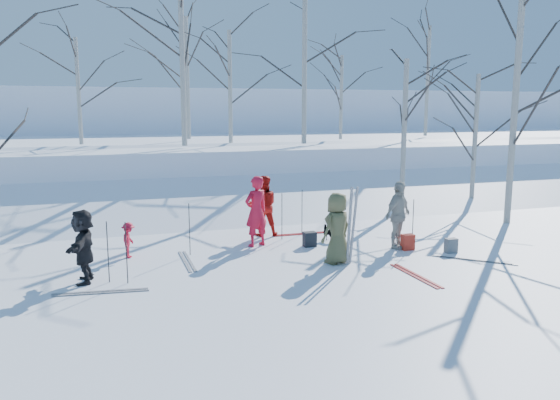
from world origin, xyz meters
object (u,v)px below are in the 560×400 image
object	(u,v)px
skier_olive_center	(337,228)
skier_red_north	(256,211)
backpack_dark	(310,239)
dog	(329,233)
skier_grey_west	(83,246)
backpack_grey	(451,246)
skier_red_seated	(129,240)
skier_redor_behind	(263,206)
backpack_red	(408,242)
skier_cream_east	(398,215)

from	to	relation	value
skier_olive_center	skier_red_north	distance (m)	2.63
skier_red_north	backpack_dark	bearing A→B (deg)	139.17
skier_red_north	dog	bearing A→B (deg)	157.07
skier_grey_west	backpack_grey	world-z (taller)	skier_grey_west
skier_olive_center	backpack_dark	xyz separation A→B (m)	(-0.05, 1.72, -0.67)
dog	skier_red_north	bearing A→B (deg)	-22.37
backpack_dark	skier_red_north	bearing A→B (deg)	159.98
skier_red_seated	dog	distance (m)	5.49
skier_redor_behind	backpack_red	xyz separation A→B (m)	(3.18, -2.78, -0.68)
skier_red_north	skier_red_seated	distance (m)	3.41
skier_cream_east	skier_olive_center	bearing A→B (deg)	172.18
skier_olive_center	skier_grey_west	world-z (taller)	skier_olive_center
backpack_red	skier_grey_west	bearing A→B (deg)	-178.08
skier_red_north	dog	size ratio (longest dim) A/B	3.63
skier_olive_center	backpack_grey	size ratio (longest dim) A/B	4.56
skier_red_north	backpack_red	xyz separation A→B (m)	(3.71, -1.63, -0.75)
skier_red_north	backpack_grey	world-z (taller)	skier_red_north
skier_red_seated	backpack_red	xyz separation A→B (m)	(7.08, -1.48, -0.24)
skier_cream_east	skier_grey_west	bearing A→B (deg)	154.74
skier_cream_east	backpack_red	distance (m)	0.76
skier_red_seated	skier_olive_center	bearing A→B (deg)	-96.76
skier_olive_center	skier_cream_east	size ratio (longest dim) A/B	0.95
backpack_grey	skier_olive_center	bearing A→B (deg)	179.55
skier_redor_behind	dog	bearing A→B (deg)	152.54
skier_grey_west	backpack_dark	distance (m)	5.93
skier_olive_center	dog	distance (m)	2.34
skier_red_north	skier_red_seated	bearing A→B (deg)	-18.14
skier_grey_west	backpack_grey	xyz separation A→B (m)	(8.99, -0.33, -0.61)
skier_red_north	backpack_red	distance (m)	4.13
skier_red_seated	backpack_red	world-z (taller)	skier_red_seated
skier_red_seated	skier_cream_east	world-z (taller)	skier_cream_east
skier_red_north	skier_redor_behind	xyz separation A→B (m)	(0.53, 1.15, -0.07)
skier_red_north	skier_cream_east	xyz separation A→B (m)	(3.54, -1.39, -0.06)
skier_olive_center	skier_grey_west	bearing A→B (deg)	-27.19
skier_red_north	skier_cream_east	bearing A→B (deg)	137.75
dog	skier_olive_center	bearing A→B (deg)	51.27
dog	backpack_red	bearing A→B (deg)	115.42
skier_grey_west	backpack_red	world-z (taller)	skier_grey_west
backpack_grey	skier_redor_behind	bearing A→B (deg)	140.45
skier_redor_behind	backpack_dark	bearing A→B (deg)	127.00
skier_red_seated	dog	size ratio (longest dim) A/B	1.70
backpack_grey	skier_cream_east	bearing A→B (deg)	142.20
skier_grey_west	backpack_red	size ratio (longest dim) A/B	3.81
skier_grey_west	backpack_red	distance (m)	8.10
skier_redor_behind	backpack_grey	bearing A→B (deg)	150.61
dog	backpack_red	distance (m)	2.22
skier_red_seated	skier_red_north	bearing A→B (deg)	-70.79
skier_redor_behind	skier_red_north	bearing A→B (deg)	75.32
skier_olive_center	skier_grey_west	distance (m)	5.78
skier_olive_center	skier_redor_behind	world-z (taller)	skier_redor_behind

